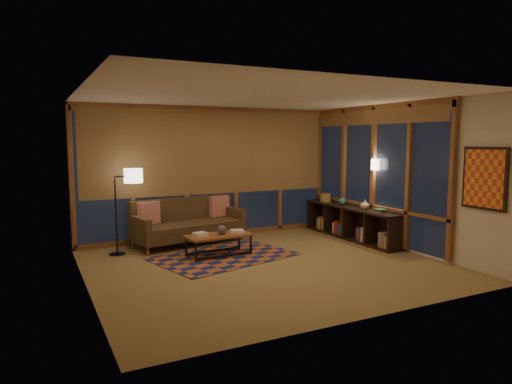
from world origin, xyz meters
name	(u,v)px	position (x,y,z in m)	size (l,w,h in m)	color
floor	(266,265)	(0.00, 0.00, 0.00)	(5.50, 5.00, 0.01)	#A0874F
ceiling	(267,96)	(0.00, 0.00, 2.70)	(5.50, 5.00, 0.01)	white
walls	(266,182)	(0.00, 0.00, 1.35)	(5.51, 5.01, 2.70)	beige
window_wall_back	(212,173)	(0.00, 2.43, 1.35)	(5.30, 0.16, 2.60)	#925D35
window_wall_right	(372,174)	(2.68, 0.60, 1.35)	(0.16, 3.70, 2.60)	#925D35
wall_art	(484,178)	(2.71, -1.85, 1.45)	(0.06, 0.74, 0.94)	red
wall_sconce	(375,165)	(2.62, 0.45, 1.55)	(0.12, 0.18, 0.22)	beige
sofa	(189,222)	(-0.65, 2.00, 0.43)	(2.12, 0.86, 0.87)	brown
pillow_left	(149,214)	(-1.40, 2.08, 0.65)	(0.42, 0.14, 0.42)	red
pillow_right	(219,206)	(0.12, 2.34, 0.65)	(0.43, 0.14, 0.43)	red
area_rug	(224,256)	(-0.41, 0.79, 0.01)	(2.32, 1.55, 0.01)	#B25828
coffee_table	(219,245)	(-0.47, 0.89, 0.19)	(1.14, 0.52, 0.38)	#925D35
book_stack_a	(200,235)	(-0.81, 0.90, 0.41)	(0.21, 0.17, 0.06)	beige
book_stack_b	(237,231)	(-0.10, 0.93, 0.40)	(0.23, 0.18, 0.05)	beige
ceramic_pot	(222,230)	(-0.41, 0.89, 0.46)	(0.17, 0.17, 0.17)	#242424
floor_lamp	(116,212)	(-2.05, 1.79, 0.76)	(0.51, 0.33, 1.52)	black
bookshelf	(350,223)	(2.49, 1.00, 0.33)	(0.40, 2.65, 0.66)	black
basket	(326,198)	(2.47, 1.86, 0.75)	(0.24, 0.24, 0.18)	olive
teal_bowl	(342,201)	(2.49, 1.29, 0.74)	(0.15, 0.15, 0.15)	#25756C
vase	(365,205)	(2.49, 0.57, 0.76)	(0.19, 0.19, 0.20)	tan
shelf_book_stack	(380,211)	(2.49, 0.13, 0.70)	(0.16, 0.23, 0.07)	beige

